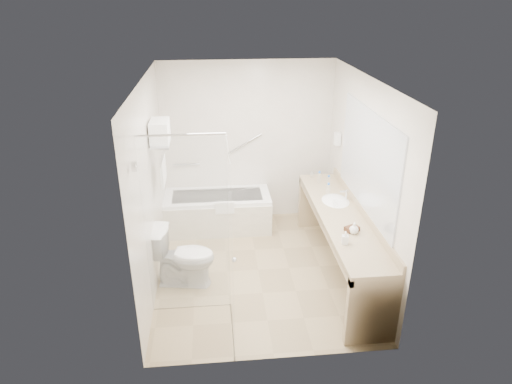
{
  "coord_description": "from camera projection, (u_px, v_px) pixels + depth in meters",
  "views": [
    {
      "loc": [
        -0.53,
        -5.09,
        3.42
      ],
      "look_at": [
        0.0,
        0.3,
        1.0
      ],
      "focal_mm": 32.0,
      "sensor_mm": 36.0,
      "label": 1
    }
  ],
  "objects": [
    {
      "name": "drinking_glass_far",
      "position": [
        335.0,
        203.0,
        5.86
      ],
      "size": [
        0.09,
        0.09,
        0.09
      ],
      "primitive_type": "cylinder",
      "rotation": [
        0.0,
        0.0,
        -0.24
      ],
      "color": "silver",
      "rests_on": "vanity_counter"
    },
    {
      "name": "water_bottle_left",
      "position": [
        328.0,
        182.0,
        6.42
      ],
      "size": [
        0.06,
        0.06,
        0.18
      ],
      "rotation": [
        0.0,
        0.0,
        -0.33
      ],
      "color": "silver",
      "rests_on": "vanity_counter"
    },
    {
      "name": "shower_enclosure",
      "position": [
        207.0,
        236.0,
        4.73
      ],
      "size": [
        0.96,
        0.91,
        2.11
      ],
      "color": "silver",
      "rests_on": "floor"
    },
    {
      "name": "wall_left",
      "position": [
        150.0,
        187.0,
        5.44
      ],
      "size": [
        0.1,
        3.2,
        2.5
      ],
      "primitive_type": "cube",
      "color": "silver",
      "rests_on": "ground"
    },
    {
      "name": "wall_right",
      "position": [
        362.0,
        179.0,
        5.67
      ],
      "size": [
        0.1,
        3.2,
        2.5
      ],
      "primitive_type": "cube",
      "color": "silver",
      "rests_on": "ground"
    },
    {
      "name": "drinking_glass_near",
      "position": [
        312.0,
        175.0,
        6.78
      ],
      "size": [
        0.07,
        0.07,
        0.08
      ],
      "primitive_type": "cylinder",
      "rotation": [
        0.0,
        0.0,
        0.23
      ],
      "color": "silver",
      "rests_on": "vanity_counter"
    },
    {
      "name": "water_bottle_mid",
      "position": [
        319.0,
        178.0,
        6.54
      ],
      "size": [
        0.06,
        0.06,
        0.19
      ],
      "rotation": [
        0.0,
        0.0,
        -0.0
      ],
      "color": "silver",
      "rests_on": "vanity_counter"
    },
    {
      "name": "soap_bottle_b",
      "position": [
        354.0,
        229.0,
        5.21
      ],
      "size": [
        0.13,
        0.16,
        0.11
      ],
      "primitive_type": "imported",
      "rotation": [
        0.0,
        0.0,
        -0.22
      ],
      "color": "white",
      "rests_on": "vanity_counter"
    },
    {
      "name": "faucet",
      "position": [
        347.0,
        195.0,
        6.02
      ],
      "size": [
        0.03,
        0.03,
        0.14
      ],
      "primitive_type": "cylinder",
      "color": "silver",
      "rests_on": "vanity_counter"
    },
    {
      "name": "bathtub",
      "position": [
        218.0,
        211.0,
        7.04
      ],
      "size": [
        1.6,
        0.73,
        0.59
      ],
      "color": "white",
      "rests_on": "floor"
    },
    {
      "name": "wall_front",
      "position": [
        277.0,
        252.0,
        4.1
      ],
      "size": [
        2.6,
        0.1,
        2.5
      ],
      "primitive_type": "cube",
      "color": "silver",
      "rests_on": "ground"
    },
    {
      "name": "ceiling",
      "position": [
        259.0,
        79.0,
        5.05
      ],
      "size": [
        2.6,
        3.2,
        0.1
      ],
      "primitive_type": "cube",
      "color": "white",
      "rests_on": "wall_back"
    },
    {
      "name": "towel_shelf",
      "position": [
        160.0,
        138.0,
        5.56
      ],
      "size": [
        0.24,
        0.55,
        0.81
      ],
      "color": "silver",
      "rests_on": "wall_left"
    },
    {
      "name": "floor",
      "position": [
        258.0,
        270.0,
        6.07
      ],
      "size": [
        3.2,
        3.2,
        0.0
      ],
      "primitive_type": "plane",
      "color": "tan",
      "rests_on": "ground"
    },
    {
      "name": "wall_back",
      "position": [
        248.0,
        143.0,
        7.01
      ],
      "size": [
        2.6,
        0.1,
        2.5
      ],
      "primitive_type": "cube",
      "color": "silver",
      "rests_on": "ground"
    },
    {
      "name": "hairdryer_unit",
      "position": [
        337.0,
        139.0,
        6.54
      ],
      "size": [
        0.08,
        0.1,
        0.18
      ],
      "primitive_type": "cube",
      "color": "white",
      "rests_on": "wall_right"
    },
    {
      "name": "grab_bar_short",
      "position": [
        187.0,
        164.0,
        7.01
      ],
      "size": [
        0.4,
        0.03,
        0.03
      ],
      "primitive_type": "cylinder",
      "rotation": [
        0.0,
        1.57,
        0.0
      ],
      "color": "silver",
      "rests_on": "wall_back"
    },
    {
      "name": "soap_bottle_a",
      "position": [
        345.0,
        241.0,
        5.0
      ],
      "size": [
        0.09,
        0.16,
        0.07
      ],
      "primitive_type": "imported",
      "rotation": [
        0.0,
        0.0,
        -0.17
      ],
      "color": "white",
      "rests_on": "vanity_counter"
    },
    {
      "name": "grab_bar_long",
      "position": [
        245.0,
        144.0,
        6.97
      ],
      "size": [
        0.53,
        0.03,
        0.33
      ],
      "primitive_type": "cylinder",
      "rotation": [
        0.0,
        1.05,
        0.0
      ],
      "color": "silver",
      "rests_on": "wall_back"
    },
    {
      "name": "amenity_basket",
      "position": [
        352.0,
        229.0,
        5.28
      ],
      "size": [
        0.19,
        0.16,
        0.05
      ],
      "primitive_type": "cube",
      "rotation": [
        0.0,
        0.0,
        0.41
      ],
      "color": "#4E2C1C",
      "rests_on": "vanity_counter"
    },
    {
      "name": "toilet",
      "position": [
        184.0,
        257.0,
        5.65
      ],
      "size": [
        0.83,
        0.55,
        0.76
      ],
      "primitive_type": "imported",
      "rotation": [
        0.0,
        0.0,
        1.42
      ],
      "color": "white",
      "rests_on": "floor"
    },
    {
      "name": "vanity_counter",
      "position": [
        340.0,
        229.0,
        5.76
      ],
      "size": [
        0.55,
        2.7,
        0.95
      ],
      "color": "tan",
      "rests_on": "floor"
    },
    {
      "name": "sink",
      "position": [
        335.0,
        203.0,
        6.05
      ],
      "size": [
        0.4,
        0.52,
        0.14
      ],
      "primitive_type": "ellipsoid",
      "color": "white",
      "rests_on": "vanity_counter"
    },
    {
      "name": "water_bottle_right",
      "position": [
        328.0,
        190.0,
        6.15
      ],
      "size": [
        0.06,
        0.06,
        0.19
      ],
      "rotation": [
        0.0,
        0.0,
        -0.44
      ],
      "color": "silver",
      "rests_on": "vanity_counter"
    },
    {
      "name": "mirror",
      "position": [
        368.0,
        161.0,
        5.41
      ],
      "size": [
        0.02,
        2.0,
        1.2
      ],
      "primitive_type": "cube",
      "color": "silver",
      "rests_on": "wall_right"
    }
  ]
}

